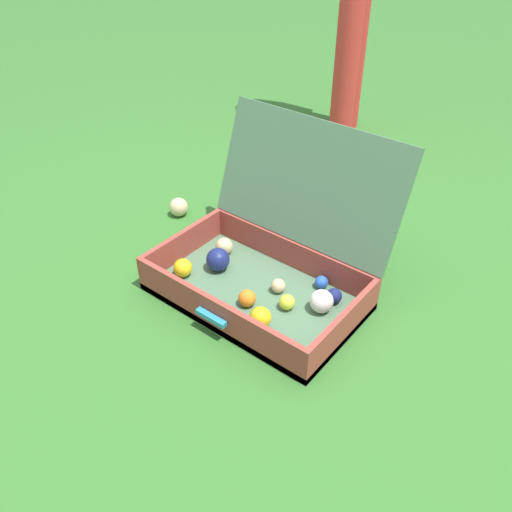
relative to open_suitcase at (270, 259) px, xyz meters
name	(u,v)px	position (x,y,z in m)	size (l,w,h in m)	color
ground_plane	(272,292)	(0.02, -0.02, -0.12)	(16.00, 16.00, 0.00)	#336B28
open_suitcase	(270,259)	(0.00, 0.00, 0.00)	(0.68, 0.58, 0.52)	#4C7051
stray_ball_on_grass	(179,207)	(-0.57, 0.13, -0.08)	(0.08, 0.08, 0.08)	#D1B784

